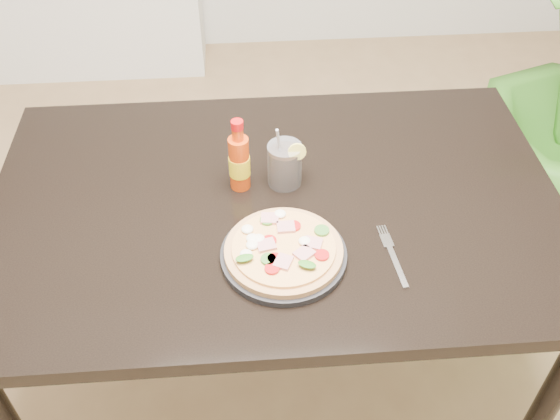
{
  "coord_description": "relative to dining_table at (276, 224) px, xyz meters",
  "views": [
    {
      "loc": [
        0.08,
        -1.02,
        1.79
      ],
      "look_at": [
        0.16,
        -0.02,
        0.83
      ],
      "focal_mm": 40.0,
      "sensor_mm": 36.0,
      "label": 1
    }
  ],
  "objects": [
    {
      "name": "media_console",
      "position": [
        -0.96,
        1.97,
        -0.42
      ],
      "size": [
        1.4,
        0.34,
        0.5
      ],
      "primitive_type": "cube",
      "color": "white",
      "rests_on": "ground"
    },
    {
      "name": "fork",
      "position": [
        0.24,
        -0.2,
        0.09
      ],
      "size": [
        0.04,
        0.19,
        0.0
      ],
      "rotation": [
        0.0,
        0.0,
        0.1
      ],
      "color": "silver",
      "rests_on": "dining_table"
    },
    {
      "name": "floor",
      "position": [
        -0.16,
        -0.1,
        -0.67
      ],
      "size": [
        4.5,
        4.5,
        0.0
      ],
      "primitive_type": "plane",
      "color": "#9E7A51",
      "rests_on": "ground"
    },
    {
      "name": "plant_pot",
      "position": [
        1.1,
        0.54,
        -0.56
      ],
      "size": [
        0.28,
        0.28,
        0.22
      ],
      "primitive_type": "cylinder",
      "color": "brown",
      "rests_on": "ground"
    },
    {
      "name": "dining_table",
      "position": [
        0.0,
        0.0,
        0.0
      ],
      "size": [
        1.4,
        0.9,
        0.75
      ],
      "color": "black",
      "rests_on": "ground"
    },
    {
      "name": "plate",
      "position": [
        0.0,
        -0.19,
        0.09
      ],
      "size": [
        0.28,
        0.28,
        0.02
      ],
      "primitive_type": "cylinder",
      "color": "black",
      "rests_on": "dining_table"
    },
    {
      "name": "pizza",
      "position": [
        0.0,
        -0.19,
        0.11
      ],
      "size": [
        0.26,
        0.26,
        0.03
      ],
      "color": "tan",
      "rests_on": "plate"
    },
    {
      "name": "cola_cup",
      "position": [
        0.03,
        0.07,
        0.14
      ],
      "size": [
        0.09,
        0.09,
        0.18
      ],
      "rotation": [
        0.0,
        0.0,
        -0.43
      ],
      "color": "black",
      "rests_on": "dining_table"
    },
    {
      "name": "hot_sauce_bottle",
      "position": [
        -0.09,
        0.06,
        0.16
      ],
      "size": [
        0.06,
        0.06,
        0.2
      ],
      "rotation": [
        0.0,
        0.0,
        0.13
      ],
      "color": "#CD3D0C",
      "rests_on": "dining_table"
    }
  ]
}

